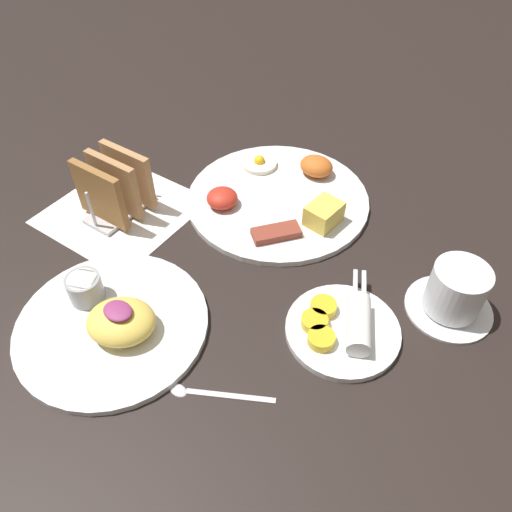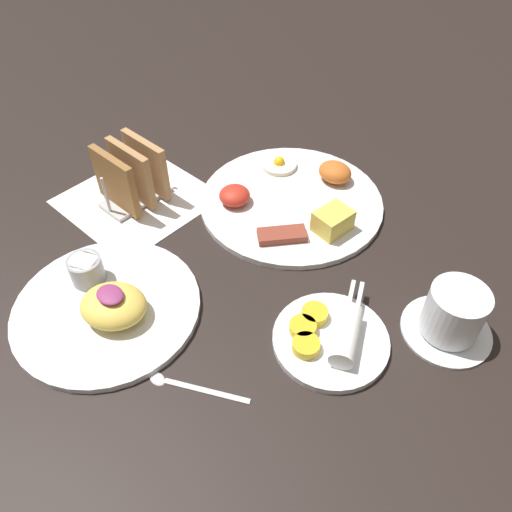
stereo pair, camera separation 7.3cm
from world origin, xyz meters
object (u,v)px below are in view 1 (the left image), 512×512
Objects in this scene: plate_breakfast at (280,197)px; plate_condiments at (343,327)px; toast_rack at (115,187)px; plate_foreground at (112,320)px; coffee_cup at (455,293)px.

plate_breakfast reaches higher than plate_condiments.
plate_foreground is at bearing -47.41° from toast_rack.
toast_rack is (-0.16, 0.18, 0.04)m from plate_foreground.
plate_foreground is at bearing -147.49° from plate_condiments.
plate_foreground is (-0.04, -0.35, 0.00)m from plate_breakfast.
plate_breakfast is 2.68× the size of toast_rack.
toast_rack is (-0.21, -0.17, 0.04)m from plate_breakfast.
toast_rack reaches higher than plate_breakfast.
toast_rack reaches higher than plate_foreground.
plate_foreground reaches higher than plate_breakfast.
plate_condiments is at bearing -40.54° from plate_breakfast.
plate_breakfast is 0.35m from plate_foreground.
plate_condiments is 0.31m from plate_foreground.
plate_condiments is at bearing 32.51° from plate_foreground.
coffee_cup is (0.32, -0.07, 0.03)m from plate_breakfast.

